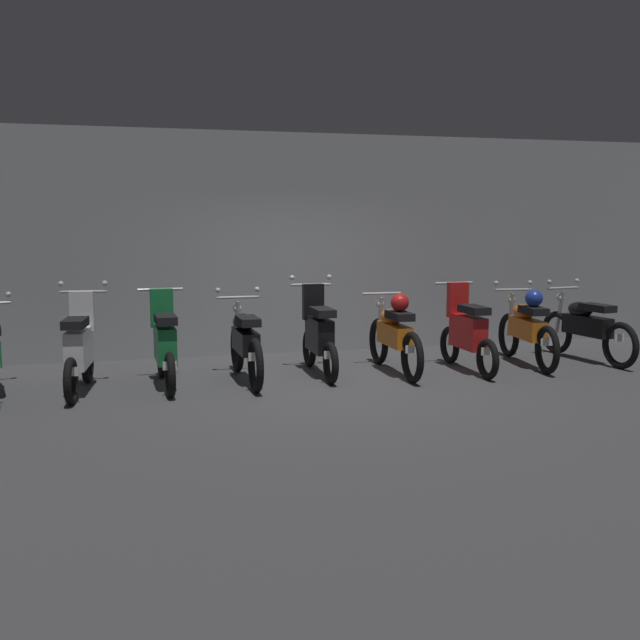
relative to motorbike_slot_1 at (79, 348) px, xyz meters
The scene contains 10 objects.
ground_plane 3.06m from the motorbike_slot_1, ahead, with size 80.00×80.00×0.00m, color #424244.
back_wall 3.84m from the motorbike_slot_1, 35.42° to the left, with size 16.00×0.30×3.32m, color gray.
motorbike_slot_1 is the anchor object (origin of this frame).
motorbike_slot_2 1.00m from the motorbike_slot_1, ahead, with size 0.56×1.68×1.18m.
motorbike_slot_3 2.00m from the motorbike_slot_1, ahead, with size 0.59×1.95×1.15m.
motorbike_slot_4 3.01m from the motorbike_slot_1, ahead, with size 0.59×1.68×1.29m.
motorbike_slot_5 3.99m from the motorbike_slot_1, ahead, with size 0.56×1.95×1.08m.
motorbike_slot_6 4.99m from the motorbike_slot_1, ahead, with size 0.56×1.68×1.18m.
motorbike_slot_7 6.00m from the motorbike_slot_1, ahead, with size 0.59×1.95×1.15m.
motorbike_slot_8 6.99m from the motorbike_slot_1, ahead, with size 0.59×1.94×1.15m.
Camera 1 is at (-2.53, -8.82, 2.03)m, focal length 42.33 mm.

